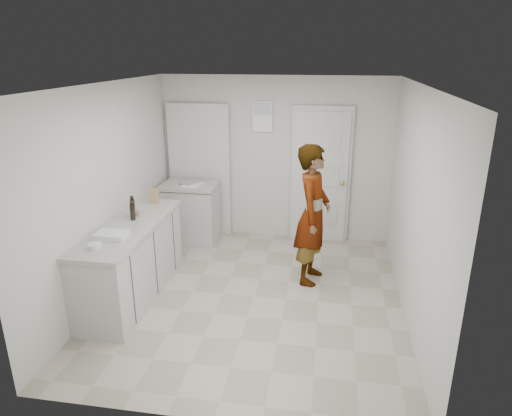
% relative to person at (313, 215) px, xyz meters
% --- Properties ---
extents(ground, '(4.00, 4.00, 0.00)m').
position_rel_person_xyz_m(ground, '(-0.65, -0.57, -0.89)').
color(ground, gray).
rests_on(ground, ground).
extents(room_shell, '(4.00, 4.00, 4.00)m').
position_rel_person_xyz_m(room_shell, '(-0.82, 1.39, 0.13)').
color(room_shell, beige).
rests_on(room_shell, ground).
extents(main_counter, '(0.64, 1.96, 0.93)m').
position_rel_person_xyz_m(main_counter, '(-2.10, -0.77, -0.47)').
color(main_counter, '#B3B3AF').
rests_on(main_counter, ground).
extents(side_counter, '(0.84, 0.61, 0.93)m').
position_rel_person_xyz_m(side_counter, '(-1.90, 0.98, -0.46)').
color(side_counter, '#B3B3AF').
rests_on(side_counter, ground).
extents(person, '(0.53, 0.71, 1.79)m').
position_rel_person_xyz_m(person, '(0.00, 0.00, 0.00)').
color(person, silver).
rests_on(person, ground).
extents(cake_mix_box, '(0.12, 0.07, 0.19)m').
position_rel_person_xyz_m(cake_mix_box, '(-2.09, 0.04, 0.13)').
color(cake_mix_box, olive).
rests_on(cake_mix_box, main_counter).
extents(spice_jar, '(0.05, 0.05, 0.07)m').
position_rel_person_xyz_m(spice_jar, '(-2.10, -0.47, 0.07)').
color(spice_jar, tan).
rests_on(spice_jar, main_counter).
extents(oil_cruet_a, '(0.06, 0.06, 0.24)m').
position_rel_person_xyz_m(oil_cruet_a, '(-2.11, -0.60, 0.14)').
color(oil_cruet_a, black).
rests_on(oil_cruet_a, main_counter).
extents(oil_cruet_b, '(0.06, 0.06, 0.26)m').
position_rel_person_xyz_m(oil_cruet_b, '(-2.15, -0.48, 0.16)').
color(oil_cruet_b, black).
rests_on(oil_cruet_b, main_counter).
extents(baking_dish, '(0.34, 0.24, 0.06)m').
position_rel_person_xyz_m(baking_dish, '(-2.11, -1.16, 0.06)').
color(baking_dish, silver).
rests_on(baking_dish, main_counter).
extents(egg_bowl, '(0.14, 0.14, 0.05)m').
position_rel_person_xyz_m(egg_bowl, '(-2.15, -1.45, 0.06)').
color(egg_bowl, silver).
rests_on(egg_bowl, main_counter).
extents(papers, '(0.30, 0.36, 0.01)m').
position_rel_person_xyz_m(papers, '(-1.84, 0.96, 0.04)').
color(papers, white).
rests_on(papers, side_counter).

